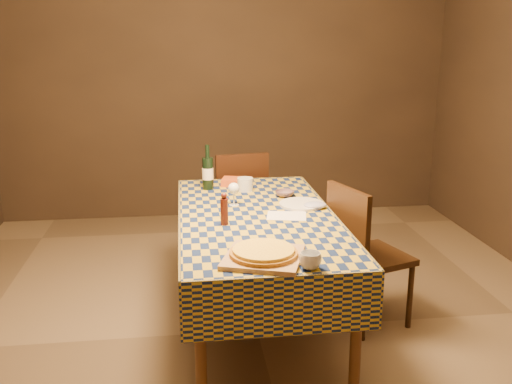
# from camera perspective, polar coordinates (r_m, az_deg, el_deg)

# --- Properties ---
(room) EXTENTS (5.00, 5.10, 2.70)m
(room) POSITION_cam_1_polar(r_m,az_deg,el_deg) (3.31, 0.11, 7.30)
(room) COLOR brown
(room) RESTS_ON ground
(dining_table) EXTENTS (0.94, 1.84, 0.77)m
(dining_table) POSITION_cam_1_polar(r_m,az_deg,el_deg) (3.46, 0.11, -3.51)
(dining_table) COLOR brown
(dining_table) RESTS_ON ground
(cutting_board) EXTENTS (0.46, 0.46, 0.02)m
(cutting_board) POSITION_cam_1_polar(r_m,az_deg,el_deg) (2.77, 0.75, -6.53)
(cutting_board) COLOR #A77B4E
(cutting_board) RESTS_ON dining_table
(pizza) EXTENTS (0.38, 0.38, 0.03)m
(pizza) POSITION_cam_1_polar(r_m,az_deg,el_deg) (2.76, 0.75, -6.00)
(pizza) COLOR #9D651A
(pizza) RESTS_ON cutting_board
(pepper_mill) EXTENTS (0.05, 0.05, 0.19)m
(pepper_mill) POSITION_cam_1_polar(r_m,az_deg,el_deg) (3.25, -3.19, -1.79)
(pepper_mill) COLOR #4F1912
(pepper_mill) RESTS_ON dining_table
(bowl) EXTENTS (0.17, 0.17, 0.04)m
(bowl) POSITION_cam_1_polar(r_m,az_deg,el_deg) (3.83, 2.89, -0.17)
(bowl) COLOR #664D56
(bowl) RESTS_ON dining_table
(wine_glass) EXTENTS (0.08, 0.08, 0.15)m
(wine_glass) POSITION_cam_1_polar(r_m,az_deg,el_deg) (3.61, -2.23, 0.27)
(wine_glass) COLOR white
(wine_glass) RESTS_ON dining_table
(wine_bottle) EXTENTS (0.11, 0.11, 0.32)m
(wine_bottle) POSITION_cam_1_polar(r_m,az_deg,el_deg) (4.01, -4.84, 1.95)
(wine_bottle) COLOR black
(wine_bottle) RESTS_ON dining_table
(deli_tub) EXTENTS (0.13, 0.13, 0.09)m
(deli_tub) POSITION_cam_1_polar(r_m,az_deg,el_deg) (3.96, -1.09, 0.77)
(deli_tub) COLOR silver
(deli_tub) RESTS_ON dining_table
(takeout_container) EXTENTS (0.23, 0.19, 0.05)m
(takeout_container) POSITION_cam_1_polar(r_m,az_deg,el_deg) (4.12, -1.97, 1.03)
(takeout_container) COLOR #BC4818
(takeout_container) RESTS_ON dining_table
(white_plate) EXTENTS (0.36, 0.36, 0.02)m
(white_plate) POSITION_cam_1_polar(r_m,az_deg,el_deg) (3.64, 4.58, -1.22)
(white_plate) COLOR white
(white_plate) RESTS_ON dining_table
(tumbler) EXTENTS (0.12, 0.12, 0.08)m
(tumbler) POSITION_cam_1_polar(r_m,az_deg,el_deg) (2.66, 5.46, -6.86)
(tumbler) COLOR silver
(tumbler) RESTS_ON dining_table
(flour_patch) EXTENTS (0.27, 0.22, 0.00)m
(flour_patch) POSITION_cam_1_polar(r_m,az_deg,el_deg) (3.42, 3.08, -2.40)
(flour_patch) COLOR white
(flour_patch) RESTS_ON dining_table
(flour_bag) EXTENTS (0.17, 0.14, 0.04)m
(flour_bag) POSITION_cam_1_polar(r_m,az_deg,el_deg) (3.58, 5.93, -1.32)
(flour_bag) COLOR #A0A5CC
(flour_bag) RESTS_ON dining_table
(chair_far) EXTENTS (0.47, 0.48, 0.93)m
(chair_far) POSITION_cam_1_polar(r_m,az_deg,el_deg) (4.62, -1.70, -0.87)
(chair_far) COLOR black
(chair_far) RESTS_ON ground
(chair_right) EXTENTS (0.54, 0.53, 0.93)m
(chair_right) POSITION_cam_1_polar(r_m,az_deg,el_deg) (3.66, 10.49, -5.57)
(chair_right) COLOR black
(chair_right) RESTS_ON ground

